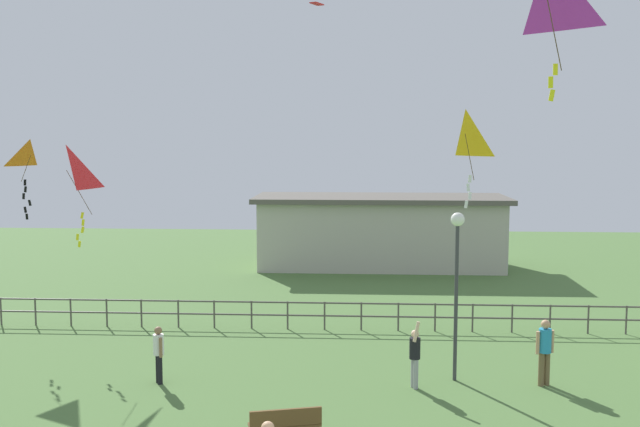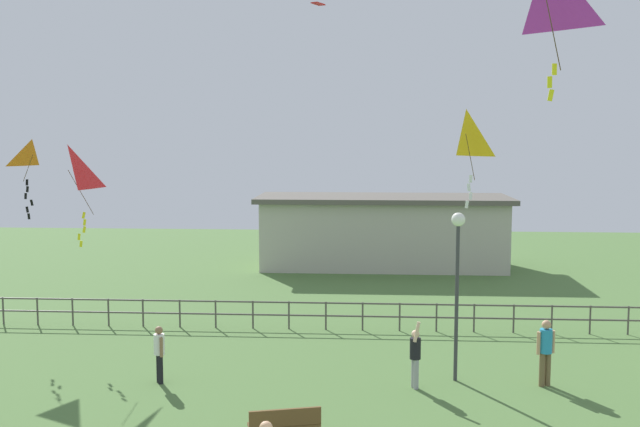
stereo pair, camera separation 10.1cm
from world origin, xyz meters
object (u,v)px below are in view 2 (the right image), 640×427
(park_bench, at_px, (284,425))
(person_2, at_px, (415,354))
(lamppost, at_px, (458,259))
(person_1, at_px, (159,350))
(kite_0, at_px, (69,173))
(kite_5, at_px, (32,158))
(person_0, at_px, (546,348))
(kite_4, at_px, (466,136))

(park_bench, distance_m, person_2, 4.77)
(lamppost, height_order, person_1, lamppost)
(park_bench, relative_size, kite_0, 0.51)
(kite_0, bearing_deg, person_2, -18.64)
(lamppost, distance_m, kite_5, 13.79)
(person_0, bearing_deg, kite_0, 167.22)
(lamppost, distance_m, kite_4, 3.20)
(person_1, bearing_deg, kite_4, 4.87)
(lamppost, xyz_separation_m, kite_0, (-11.49, 2.84, 2.09))
(kite_4, bearing_deg, park_bench, -133.84)
(kite_5, bearing_deg, park_bench, -42.09)
(park_bench, xyz_separation_m, kite_4, (4.20, 4.37, 5.98))
(park_bench, distance_m, kite_0, 11.46)
(lamppost, bearing_deg, kite_5, 164.03)
(lamppost, xyz_separation_m, park_bench, (-4.05, -4.39, -2.78))
(park_bench, xyz_separation_m, person_2, (2.94, 3.72, 0.43))
(park_bench, relative_size, person_2, 0.87)
(lamppost, height_order, kite_4, kite_4)
(person_0, xyz_separation_m, person_2, (-3.37, -0.38, -0.10))
(park_bench, relative_size, person_0, 0.89)
(kite_4, bearing_deg, kite_5, 164.12)
(person_0, height_order, person_2, person_2)
(lamppost, relative_size, kite_5, 1.77)
(person_2, distance_m, kite_5, 13.60)
(lamppost, distance_m, kite_0, 12.02)
(park_bench, bearing_deg, person_1, 135.07)
(person_0, distance_m, kite_0, 14.75)
(kite_4, xyz_separation_m, kite_5, (-13.19, 3.75, -0.70))
(park_bench, height_order, person_2, person_2)
(person_1, bearing_deg, kite_5, 140.07)
(lamppost, height_order, park_bench, lamppost)
(person_0, height_order, kite_5, kite_5)
(person_2, xyz_separation_m, kite_4, (1.26, 0.64, 5.54))
(person_0, relative_size, person_2, 0.97)
(person_1, bearing_deg, lamppost, 5.09)
(kite_0, xyz_separation_m, kite_4, (11.63, -2.86, 1.11))
(kite_4, bearing_deg, kite_0, 166.21)
(kite_0, bearing_deg, park_bench, -44.17)
(person_1, xyz_separation_m, kite_0, (-3.73, 3.53, 4.47))
(person_1, distance_m, person_2, 6.64)
(park_bench, bearing_deg, kite_0, 135.83)
(lamppost, height_order, kite_5, kite_5)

